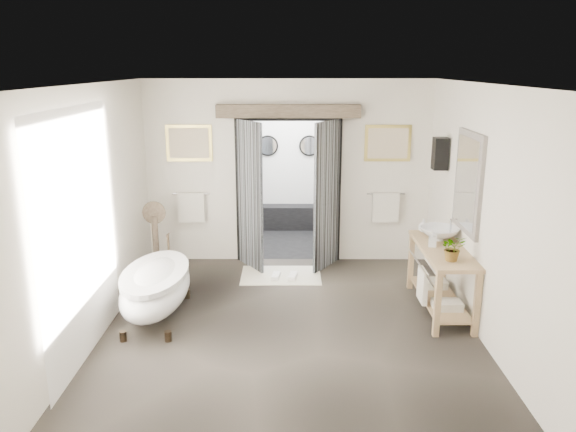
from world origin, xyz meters
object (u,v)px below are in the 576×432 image
object	(u,v)px
rug	(281,275)
basin	(439,234)
clawfoot_tub	(156,287)
vanity	(440,274)

from	to	relation	value
rug	basin	size ratio (longest dim) A/B	2.31
basin	clawfoot_tub	bearing A→B (deg)	-154.18
clawfoot_tub	rug	world-z (taller)	clawfoot_tub
clawfoot_tub	vanity	distance (m)	3.61
vanity	basin	size ratio (longest dim) A/B	3.08
clawfoot_tub	rug	bearing A→B (deg)	43.64
clawfoot_tub	vanity	xyz separation A→B (m)	(3.60, 0.24, 0.08)
vanity	basin	world-z (taller)	basin
clawfoot_tub	basin	size ratio (longest dim) A/B	3.41
vanity	rug	xyz separation A→B (m)	(-2.06, 1.22, -0.50)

